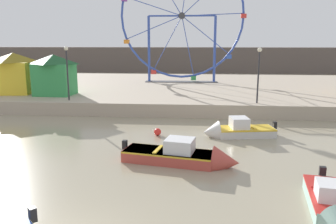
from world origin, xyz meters
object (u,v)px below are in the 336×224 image
Objects in this scene: motorboat_pale_grey at (234,130)px; ferris_wheel_blue_frame at (182,18)px; carnival_booth_yellow_awning at (14,72)px; carnival_booth_green_kiosk at (54,74)px; promenade_lamp_far at (259,67)px; mooring_buoy_orange at (158,132)px; promenade_lamp_near at (67,66)px; motorboat_faded_red at (188,156)px; motorboat_seafoam at (335,208)px.

motorboat_pale_grey is 20.15m from ferris_wheel_blue_frame.
carnival_booth_green_kiosk is at bearing -16.52° from carnival_booth_yellow_awning.
promenade_lamp_far reaches higher than mooring_buoy_orange.
ferris_wheel_blue_frame is 3.34× the size of promenade_lamp_near.
motorboat_faded_red is at bearing 52.68° from motorboat_pale_grey.
promenade_lamp_near reaches higher than carnival_booth_yellow_awning.
promenade_lamp_near is at bearing -46.61° from carnival_booth_green_kiosk.
ferris_wheel_blue_frame reaches higher than mooring_buoy_orange.
carnival_booth_yellow_awning reaches higher than motorboat_seafoam.
motorboat_pale_grey is 9.73m from motorboat_seafoam.
ferris_wheel_blue_frame reaches higher than motorboat_pale_grey.
motorboat_faded_red is (-4.88, 4.57, 0.01)m from motorboat_seafoam.
ferris_wheel_blue_frame is 31.65× the size of mooring_buoy_orange.
motorboat_faded_red is 12.10m from promenade_lamp_far.
carnival_booth_yellow_awning is 1.08× the size of carnival_booth_green_kiosk.
motorboat_seafoam is at bearing -31.68° from motorboat_faded_red.
carnival_booth_green_kiosk is at bearing 130.42° from promenade_lamp_near.
motorboat_seafoam is at bearing 94.32° from motorboat_pale_grey.
motorboat_pale_grey is 6.94m from promenade_lamp_far.
mooring_buoy_orange is (-6.86, -5.85, -3.47)m from promenade_lamp_far.
ferris_wheel_blue_frame is 15.36m from carnival_booth_green_kiosk.
promenade_lamp_far is at bearing -170.31° from motorboat_seafoam.
mooring_buoy_orange is at bearing -139.53° from promenade_lamp_far.
motorboat_seafoam is 9.92× the size of mooring_buoy_orange.
promenade_lamp_far is at bearing 76.42° from motorboat_faded_red.
carnival_booth_yellow_awning is at bearing 150.02° from motorboat_faded_red.
motorboat_pale_grey is 1.09× the size of promenade_lamp_near.
promenade_lamp_near reaches higher than motorboat_pale_grey.
promenade_lamp_far is at bearing -14.75° from carnival_booth_yellow_awning.
carnival_booth_yellow_awning is 0.91× the size of promenade_lamp_near.
carnival_booth_yellow_awning is at bearing 151.82° from promenade_lamp_near.
carnival_booth_green_kiosk is (-10.41, -10.03, -5.20)m from ferris_wheel_blue_frame.
motorboat_pale_grey is at bearing -24.89° from promenade_lamp_near.
motorboat_pale_grey is 1.20× the size of carnival_booth_yellow_awning.
mooring_buoy_orange is at bearing -133.79° from motorboat_seafoam.
motorboat_seafoam is 21.23m from promenade_lamp_near.
carnival_booth_green_kiosk reaches higher than mooring_buoy_orange.
ferris_wheel_blue_frame is at bearing 104.70° from motorboat_faded_red.
promenade_lamp_far reaches higher than carnival_booth_yellow_awning.
carnival_booth_yellow_awning is 0.92× the size of promenade_lamp_far.
motorboat_seafoam is at bearing -77.37° from ferris_wheel_blue_frame.
promenade_lamp_far is (4.92, 10.54, 3.32)m from motorboat_faded_red.
promenade_lamp_near is 1.02× the size of promenade_lamp_far.
promenade_lamp_far is (16.65, -2.53, 0.88)m from carnival_booth_green_kiosk.
motorboat_seafoam is 1.25× the size of carnival_booth_green_kiosk.
motorboat_pale_grey is at bearing -111.99° from promenade_lamp_far.
carnival_booth_green_kiosk reaches higher than motorboat_pale_grey.
motorboat_seafoam is 29.38m from ferris_wheel_blue_frame.
ferris_wheel_blue_frame reaches higher than motorboat_faded_red.
motorboat_seafoam is 27.71m from carnival_booth_yellow_awning.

